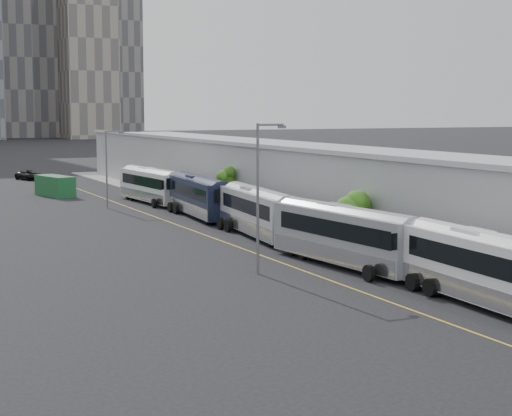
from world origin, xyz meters
TOP-DOWN VIEW (x-y plane):
  - sidewalk at (9.00, 55.00)m, footprint 10.00×170.00m
  - lane_line at (-1.50, 55.00)m, footprint 0.12×160.00m
  - depot at (12.99, 55.00)m, footprint 12.45×160.40m
  - bus_2 at (2.66, 35.13)m, footprint 3.33×13.81m
  - bus_3 at (1.82, 48.65)m, footprint 4.13×14.13m
  - bus_4 at (2.32, 63.38)m, footprint 4.15×13.93m
  - bus_5 at (2.51, 77.27)m, footprint 3.88×13.88m
  - bus_6 at (2.13, 91.53)m, footprint 3.65×13.49m
  - tree_2 at (5.41, 53.97)m, footprint 2.79×2.79m
  - tree_3 at (5.96, 79.28)m, footprint 1.67×1.67m
  - street_lamp_near at (-4.48, 48.81)m, footprint 2.04×0.22m
  - street_lamp_far at (-3.57, 88.71)m, footprint 2.04×0.22m
  - shipping_container at (-6.16, 103.84)m, footprint 3.88×6.87m
  - suv at (-4.69, 129.39)m, footprint 3.94×5.64m

SIDE VIEW (x-z plane):
  - lane_line at x=-1.50m, z-range 0.00..0.02m
  - sidewalk at x=9.00m, z-range 0.00..0.12m
  - suv at x=-4.69m, z-range 0.00..1.43m
  - shipping_container at x=-6.16m, z-range 0.00..2.47m
  - bus_6 at x=2.13m, z-range -0.30..3.59m
  - bus_5 at x=2.51m, z-range -0.31..3.69m
  - bus_2 at x=2.66m, z-range -0.31..3.70m
  - bus_4 at x=2.32m, z-range -0.31..3.70m
  - bus_3 at x=1.82m, z-range -0.32..3.75m
  - tree_2 at x=5.41m, z-range 0.86..5.39m
  - depot at x=12.99m, z-range -0.09..7.11m
  - tree_3 at x=5.96m, z-range 1.36..5.83m
  - street_lamp_far at x=-3.57m, z-range 0.68..8.93m
  - street_lamp_near at x=-4.48m, z-range 0.70..10.33m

